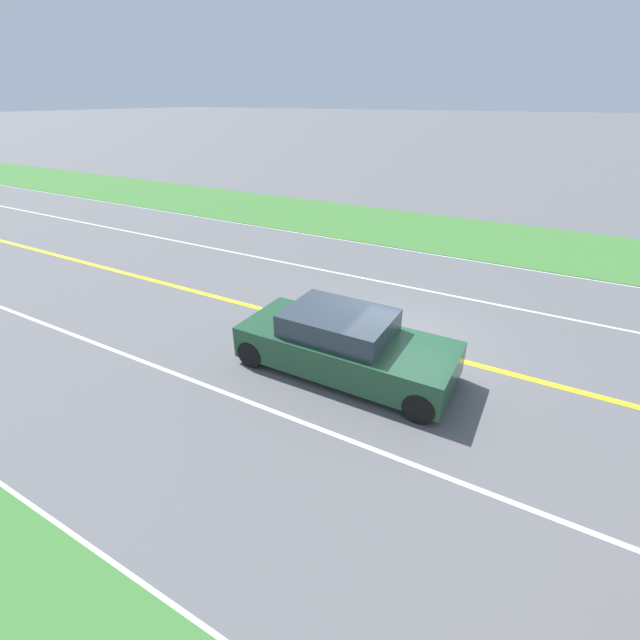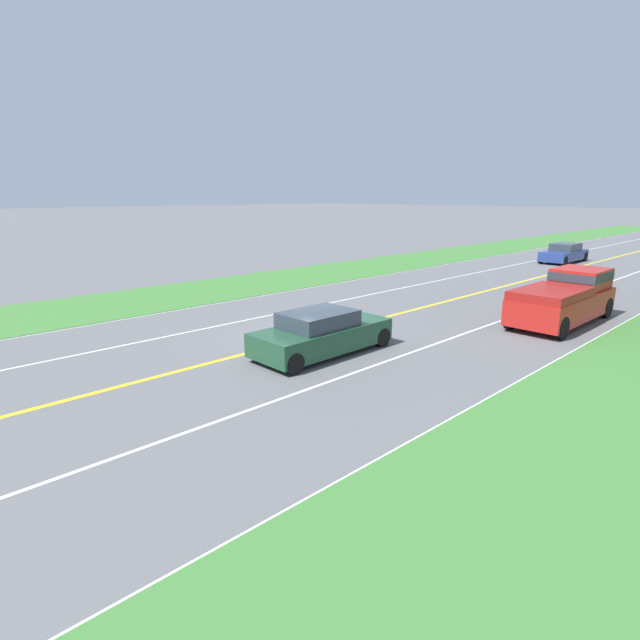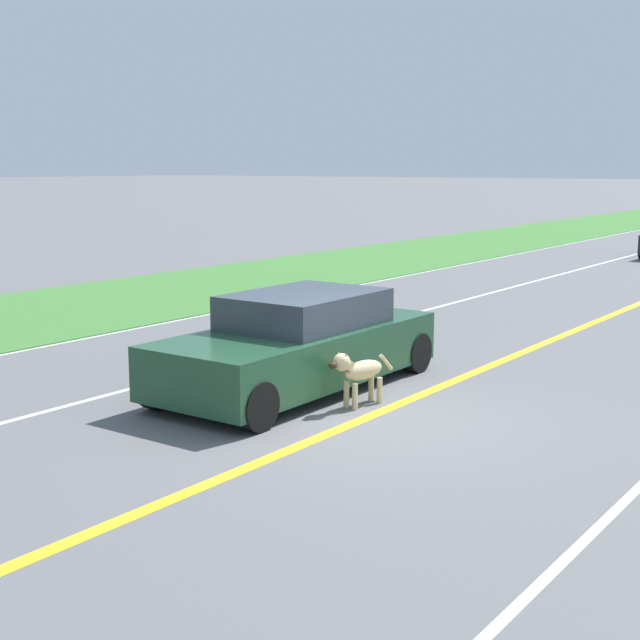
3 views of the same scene
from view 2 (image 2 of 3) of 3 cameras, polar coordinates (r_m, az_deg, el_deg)
name	(u,v)px [view 2 (image 2 of 3)]	position (r m, az deg, el deg)	size (l,w,h in m)	color
ground_plane	(304,339)	(17.15, -1.89, -2.14)	(400.00, 400.00, 0.00)	#5B5B5E
centre_divider_line	(304,338)	(17.15, -1.89, -2.13)	(0.18, 160.00, 0.01)	yellow
lane_edge_line_right	(494,396)	(13.09, 19.29, -8.20)	(0.14, 160.00, 0.01)	white
lane_edge_line_left	(198,307)	(22.69, -13.80, 1.50)	(0.14, 160.00, 0.01)	white
lane_dash_same_dir	(383,362)	(14.85, 7.21, -4.84)	(0.10, 160.00, 0.01)	white
lane_dash_oncoming	(244,321)	(19.81, -8.68, -0.06)	(0.10, 160.00, 0.01)	white
grass_verge_right	(632,437)	(12.19, 32.12, -11.28)	(6.00, 160.00, 0.03)	#3D7533
grass_verge_left	(166,297)	(25.29, -17.24, 2.57)	(6.00, 160.00, 0.03)	#3D7533
ego_car	(321,333)	(15.42, 0.17, -1.53)	(1.89, 4.58, 1.36)	#1E472D
dog	(303,329)	(16.52, -1.94, -1.04)	(0.37, 1.19, 0.78)	#D1B784
pickup_truck	(565,297)	(21.37, 26.24, 2.38)	(2.04, 5.67, 1.95)	red
oncoming_car	(564,253)	(40.84, 26.12, 6.85)	(1.85, 4.70, 1.37)	navy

